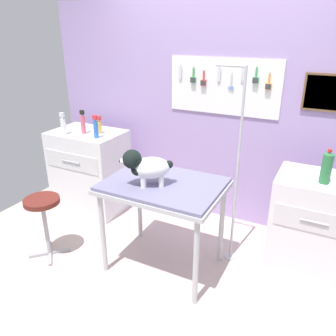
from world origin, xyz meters
TOP-DOWN VIEW (x-y plane):
  - ground at (0.00, 0.00)m, footprint 4.40×4.00m
  - rear_wall_panel at (0.01, 1.28)m, footprint 4.00×0.11m
  - grooming_table at (-0.04, 0.17)m, footprint 0.98×0.72m
  - grooming_arm at (0.46, 0.55)m, footprint 0.30×0.11m
  - dog at (-0.14, 0.06)m, footprint 0.40×0.33m
  - counter_left at (-1.32, 0.75)m, footprint 0.80×0.58m
  - cabinet_right at (1.13, 0.66)m, footprint 0.68×0.54m
  - stool at (-1.09, -0.20)m, footprint 0.32×0.32m
  - spray_bottle_tall at (-1.15, 0.77)m, footprint 0.06×0.06m
  - pump_bottle_white at (-1.30, 0.69)m, footprint 0.05×0.05m
  - shampoo_bottle at (-1.47, 0.56)m, footprint 0.06×0.06m
  - spray_bottle_short at (-1.07, 0.62)m, footprint 0.05×0.05m
  - soda_bottle at (1.14, 0.58)m, footprint 0.08×0.08m

SIDE VIEW (x-z plane):
  - ground at x=0.00m, z-range -0.04..0.00m
  - cabinet_right at x=1.13m, z-range 0.00..0.91m
  - counter_left at x=-1.32m, z-range 0.00..0.94m
  - stool at x=-1.09m, z-range 0.18..0.78m
  - grooming_table at x=-0.04m, z-range 0.33..1.16m
  - grooming_arm at x=0.46m, z-range -0.06..1.69m
  - dog at x=-0.14m, z-range 0.84..1.15m
  - spray_bottle_tall at x=-1.15m, z-range 0.92..1.12m
  - soda_bottle at x=1.14m, z-range 0.90..1.17m
  - shampoo_bottle at x=-1.47m, z-range 0.92..1.16m
  - spray_bottle_short at x=-1.07m, z-range 0.92..1.17m
  - pump_bottle_white at x=-1.30m, z-range 0.92..1.18m
  - rear_wall_panel at x=0.01m, z-range 0.01..2.31m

